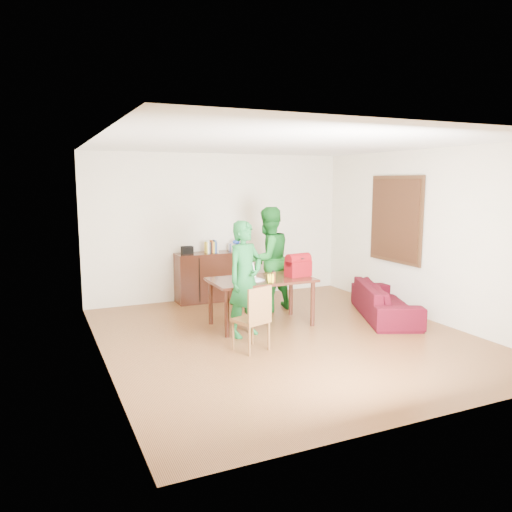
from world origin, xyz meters
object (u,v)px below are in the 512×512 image
person_far (268,259)px  sofa (385,301)px  bottle (273,276)px  red_bag (298,267)px  chair (252,332)px  person_near (245,279)px  table (261,284)px  laptop (251,278)px

person_far → sofa: size_ratio=0.95×
bottle → red_bag: size_ratio=0.47×
chair → person_near: size_ratio=0.53×
chair → sofa: size_ratio=0.47×
person_near → bottle: person_near is taller
red_bag → sofa: red_bag is taller
chair → person_far: (1.08, 1.77, 0.63)m
table → person_near: bearing=-138.6°
person_near → person_far: person_far is taller
laptop → sofa: bearing=-18.2°
table → person_far: size_ratio=0.88×
person_near → person_far: bearing=30.5°
person_near → bottle: 0.47m
table → person_far: bearing=58.4°
table → sofa: bearing=-11.1°
person_near → red_bag: 1.08m
chair → bottle: bottle is taller
red_bag → bottle: bearing=-161.7°
chair → laptop: bearing=48.9°
person_far → red_bag: person_far is taller
table → person_far: person_far is taller
table → laptop: laptop is taller
person_near → bottle: bearing=-15.7°
person_near → sofa: bearing=-22.0°
table → bottle: 0.37m
chair → laptop: (0.39, 0.92, 0.52)m
laptop → red_bag: (0.82, 0.03, 0.10)m
person_near → red_bag: (1.03, 0.32, 0.04)m
person_near → bottle: (0.47, 0.04, -0.01)m
person_near → table: bearing=20.0°
sofa → red_bag: bearing=99.3°
bottle → sofa: bottle is taller
laptop → sofa: (2.24, -0.33, -0.50)m
person_far → bottle: size_ratio=9.96×
table → bottle: bearing=-81.9°
chair → person_near: (0.18, 0.63, 0.57)m
sofa → table: bearing=102.0°
table → red_bag: size_ratio=4.10×
person_near → sofa: person_near is taller
chair → laptop: 1.12m
chair → laptop: laptop is taller
table → bottle: bottle is taller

